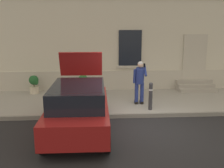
{
  "coord_description": "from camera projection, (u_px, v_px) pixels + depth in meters",
  "views": [
    {
      "loc": [
        -1.34,
        -7.63,
        3.16
      ],
      "look_at": [
        -0.78,
        1.6,
        1.1
      ],
      "focal_mm": 40.7,
      "sensor_mm": 36.0,
      "label": 1
    }
  ],
  "objects": [
    {
      "name": "ground_plane",
      "position": [
        139.0,
        128.0,
        8.2
      ],
      "size": [
        80.0,
        80.0,
        0.0
      ],
      "primitive_type": "plane",
      "color": "#232326"
    },
    {
      "name": "sidewalk",
      "position": [
        128.0,
        101.0,
        10.91
      ],
      "size": [
        24.0,
        3.6,
        0.15
      ],
      "primitive_type": "cube",
      "color": "#99968E",
      "rests_on": "ground"
    },
    {
      "name": "curb_edge",
      "position": [
        135.0,
        116.0,
        9.1
      ],
      "size": [
        24.0,
        0.12,
        0.15
      ],
      "primitive_type": "cube",
      "color": "gray",
      "rests_on": "ground"
    },
    {
      "name": "building_facade",
      "position": [
        123.0,
        16.0,
        12.54
      ],
      "size": [
        24.0,
        1.52,
        7.5
      ],
      "color": "beige",
      "rests_on": "ground"
    },
    {
      "name": "entrance_stoop",
      "position": [
        195.0,
        86.0,
        12.45
      ],
      "size": [
        1.8,
        0.96,
        0.48
      ],
      "color": "#9E998E",
      "rests_on": "sidewalk"
    },
    {
      "name": "hatchback_car_red",
      "position": [
        79.0,
        107.0,
        7.75
      ],
      "size": [
        1.81,
        4.08,
        2.34
      ],
      "color": "maroon",
      "rests_on": "ground"
    },
    {
      "name": "bollard_near_person",
      "position": [
        151.0,
        95.0,
        9.4
      ],
      "size": [
        0.15,
        0.15,
        1.04
      ],
      "color": "#333338",
      "rests_on": "sidewalk"
    },
    {
      "name": "person_on_phone",
      "position": [
        140.0,
        80.0,
        9.99
      ],
      "size": [
        0.51,
        0.5,
        1.74
      ],
      "rotation": [
        0.0,
        0.0,
        0.28
      ],
      "color": "navy",
      "rests_on": "sidewalk"
    },
    {
      "name": "planter_cream",
      "position": [
        34.0,
        84.0,
        11.75
      ],
      "size": [
        0.44,
        0.44,
        0.86
      ],
      "color": "beige",
      "rests_on": "sidewalk"
    },
    {
      "name": "planter_terracotta",
      "position": [
        83.0,
        83.0,
        11.94
      ],
      "size": [
        0.44,
        0.44,
        0.86
      ],
      "color": "#B25B38",
      "rests_on": "sidewalk"
    }
  ]
}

